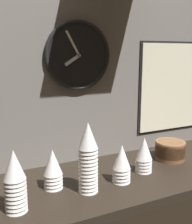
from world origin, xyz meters
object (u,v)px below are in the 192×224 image
(cup_stack_center, at_px, (122,164))
(wall_clock, at_px, (78,55))
(cup_stack_left, at_px, (53,169))
(bowl_stack_right, at_px, (170,150))
(cup_stack_center_right, at_px, (144,155))
(cup_stack_center_left, at_px, (88,158))
(cup_stack_far_left, at_px, (15,181))
(menu_board, at_px, (170,87))

(cup_stack_center, bearing_deg, wall_clock, 103.61)
(cup_stack_left, relative_size, wall_clock, 0.50)
(cup_stack_center, height_order, bowl_stack_right, cup_stack_center)
(cup_stack_center_right, bearing_deg, cup_stack_center_left, -169.02)
(cup_stack_far_left, distance_m, wall_clock, 0.69)
(cup_stack_center_right, xyz_separation_m, cup_stack_far_left, (-0.63, -0.08, 0.03))
(menu_board, bearing_deg, cup_stack_left, -163.46)
(cup_stack_left, relative_size, menu_board, 0.32)
(bowl_stack_right, bearing_deg, cup_stack_left, -176.01)
(wall_clock, bearing_deg, cup_stack_center_left, -106.55)
(menu_board, bearing_deg, wall_clock, -179.17)
(cup_stack_far_left, xyz_separation_m, bowl_stack_right, (0.86, 0.16, -0.07))
(cup_stack_center_right, bearing_deg, menu_board, 35.99)
(wall_clock, xyz_separation_m, menu_board, (0.61, 0.01, -0.19))
(cup_stack_left, height_order, menu_board, menu_board)
(wall_clock, bearing_deg, menu_board, 0.83)
(cup_stack_center_right, height_order, menu_board, menu_board)
(cup_stack_center, distance_m, cup_stack_left, 0.31)
(cup_stack_center_left, xyz_separation_m, cup_stack_far_left, (-0.30, -0.02, -0.03))
(cup_stack_center_left, distance_m, wall_clock, 0.54)
(wall_clock, bearing_deg, cup_stack_far_left, -139.03)
(cup_stack_center_right, height_order, cup_stack_center, same)
(cup_stack_center_right, height_order, cup_stack_far_left, cup_stack_far_left)
(cup_stack_left, bearing_deg, cup_stack_center, -14.07)
(cup_stack_center_left, xyz_separation_m, wall_clock, (0.10, 0.33, 0.41))
(menu_board, bearing_deg, bowl_stack_right, -126.40)
(wall_clock, distance_m, menu_board, 0.64)
(cup_stack_center, bearing_deg, menu_board, 31.11)
(cup_stack_center_right, xyz_separation_m, wall_clock, (-0.23, 0.26, 0.48))
(cup_stack_center, xyz_separation_m, bowl_stack_right, (0.39, 0.12, -0.03))
(cup_stack_center_left, relative_size, cup_stack_left, 1.72)
(cup_stack_center_right, xyz_separation_m, cup_stack_center, (-0.16, -0.05, 0.00))
(cup_stack_center_right, xyz_separation_m, menu_board, (0.38, 0.27, 0.28))
(cup_stack_center_left, distance_m, menu_board, 0.81)
(cup_stack_left, height_order, wall_clock, wall_clock)
(cup_stack_left, bearing_deg, cup_stack_far_left, -148.22)
(cup_stack_left, height_order, cup_stack_far_left, cup_stack_far_left)
(bowl_stack_right, xyz_separation_m, wall_clock, (-0.46, 0.19, 0.51))
(cup_stack_far_left, bearing_deg, menu_board, 19.50)
(cup_stack_left, xyz_separation_m, bowl_stack_right, (0.68, 0.05, -0.03))
(bowl_stack_right, distance_m, menu_board, 0.40)
(cup_stack_center, height_order, cup_stack_left, same)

